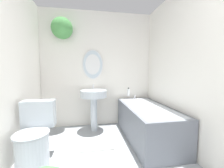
% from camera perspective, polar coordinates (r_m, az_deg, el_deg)
% --- Properties ---
extents(wall_back, '(2.41, 0.40, 2.40)m').
position_cam_1_polar(wall_back, '(2.95, -8.07, 8.43)').
color(wall_back, silver).
rests_on(wall_back, ground_plane).
extents(wall_right, '(0.06, 2.87, 2.40)m').
position_cam_1_polar(wall_right, '(2.09, 31.73, 5.57)').
color(wall_right, silver).
rests_on(wall_right, ground_plane).
extents(toilet, '(0.41, 0.55, 0.77)m').
position_cam_1_polar(toilet, '(2.08, -29.50, -19.05)').
color(toilet, silver).
rests_on(toilet, ground_plane).
extents(pedestal_sink, '(0.51, 0.51, 0.90)m').
position_cam_1_polar(pedestal_sink, '(2.70, -7.63, -6.00)').
color(pedestal_sink, silver).
rests_on(pedestal_sink, ground_plane).
extents(bathtub, '(0.69, 1.46, 0.64)m').
position_cam_1_polar(bathtub, '(2.52, 14.25, -14.93)').
color(bathtub, slate).
rests_on(bathtub, ground_plane).
extents(shampoo_bottle, '(0.06, 0.06, 0.18)m').
position_cam_1_polar(shampoo_bottle, '(2.90, 6.85, -3.43)').
color(shampoo_bottle, white).
rests_on(shampoo_bottle, bathtub).
extents(bath_mat, '(0.53, 0.32, 0.02)m').
position_cam_1_polar(bath_mat, '(2.36, -6.82, -23.90)').
color(bath_mat, silver).
rests_on(bath_mat, ground_plane).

